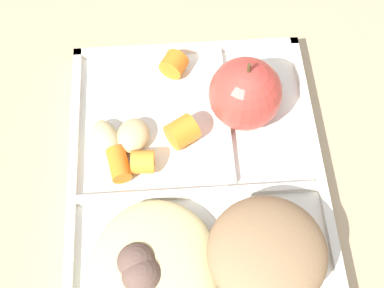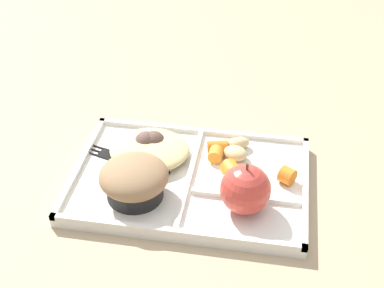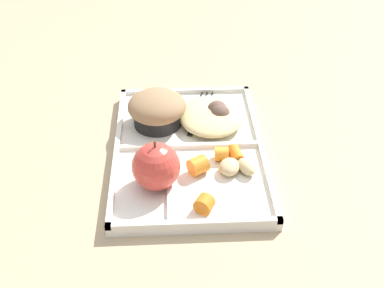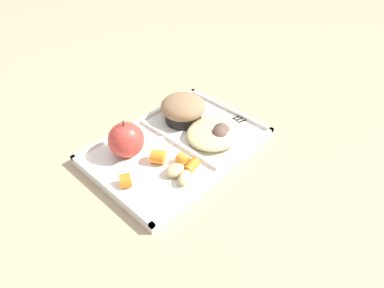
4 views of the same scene
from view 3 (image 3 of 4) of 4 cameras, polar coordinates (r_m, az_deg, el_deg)
name	(u,v)px [view 3 (image 3 of 4)]	position (r m, az deg, el deg)	size (l,w,h in m)	color
ground	(189,155)	(0.83, -0.34, -1.21)	(6.00, 6.00, 0.00)	tan
lunch_tray	(189,151)	(0.83, -0.35, -0.81)	(0.36, 0.24, 0.02)	silver
green_apple	(156,166)	(0.73, -4.13, -2.57)	(0.07, 0.07, 0.08)	#C63D33
bran_muffin	(157,109)	(0.86, -4.02, 3.97)	(0.10, 0.10, 0.06)	black
carrot_slice_large	(198,165)	(0.77, 0.69, -2.47)	(0.03, 0.03, 0.03)	orange
carrot_slice_small	(222,154)	(0.79, 3.41, -1.16)	(0.02, 0.02, 0.02)	orange
carrot_slice_back	(204,204)	(0.71, 1.41, -6.87)	(0.03, 0.03, 0.02)	orange
carrot_slice_diagonal	(236,154)	(0.80, 5.05, -1.20)	(0.02, 0.02, 0.03)	orange
potato_chunk_golden	(246,167)	(0.78, 6.23, -2.60)	(0.04, 0.02, 0.02)	tan
potato_chunk_small	(229,167)	(0.77, 4.30, -2.61)	(0.04, 0.03, 0.02)	tan
egg_noodle_pile	(211,116)	(0.88, 2.18, 3.22)	(0.13, 0.11, 0.03)	#D6C684
meatball_center	(220,115)	(0.87, 3.21, 3.37)	(0.04, 0.04, 0.04)	brown
meatball_front	(217,111)	(0.88, 2.88, 3.80)	(0.04, 0.04, 0.04)	brown
plastic_fork	(201,109)	(0.92, 0.99, 4.03)	(0.15, 0.06, 0.00)	black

